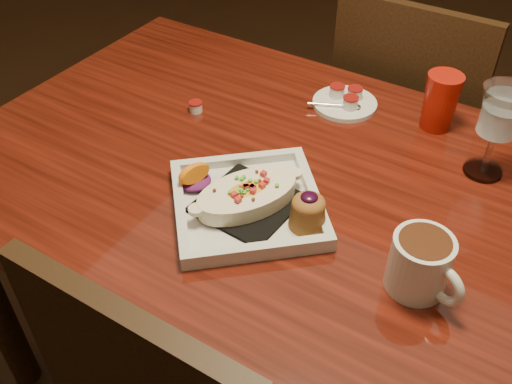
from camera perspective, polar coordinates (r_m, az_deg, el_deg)
The scene contains 8 objects.
table at distance 1.18m, azimuth 5.37°, elevation -3.00°, with size 1.50×0.90×0.75m.
chair_far at distance 1.74m, azimuth 14.85°, elevation 5.94°, with size 0.42×0.42×0.93m.
plate at distance 1.04m, azimuth -0.28°, elevation -0.88°, with size 0.37×0.37×0.08m.
coffee_mug at distance 0.93m, azimuth 16.22°, elevation -6.84°, with size 0.13×0.10×0.10m.
goblet at distance 1.16m, azimuth 23.27°, elevation 6.94°, with size 0.09×0.09×0.19m.
saucer at distance 1.36m, azimuth 8.85°, elevation 8.96°, with size 0.15×0.15×0.10m.
creamer_loose at distance 1.33m, azimuth -6.05°, elevation 8.50°, with size 0.03×0.03×0.02m.
red_tumbler at distance 1.30m, azimuth 17.94°, elevation 8.58°, with size 0.08×0.08×0.13m, color #B1170C.
Camera 1 is at (0.35, -0.77, 1.47)m, focal length 40.00 mm.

